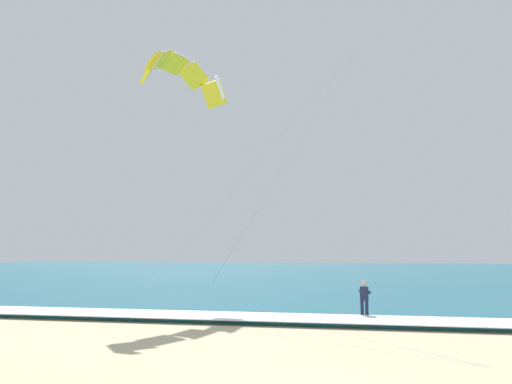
% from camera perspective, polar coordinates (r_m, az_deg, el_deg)
% --- Properties ---
extents(sea, '(200.00, 120.00, 0.20)m').
position_cam_1_polar(sea, '(81.74, 14.11, -8.12)').
color(sea, '#146075').
rests_on(sea, ground).
extents(surf_foam, '(200.00, 2.97, 0.04)m').
position_cam_1_polar(surf_foam, '(22.91, 17.72, -12.78)').
color(surf_foam, white).
rests_on(surf_foam, sea).
extents(surfboard, '(0.58, 1.44, 0.09)m').
position_cam_1_polar(surfboard, '(24.31, 11.34, -13.03)').
color(surfboard, '#239EC6').
rests_on(surfboard, ground).
extents(kitesurfer, '(0.55, 0.55, 1.69)m').
position_cam_1_polar(kitesurfer, '(24.24, 11.29, -10.87)').
color(kitesurfer, '#191E38').
rests_on(kitesurfer, ground).
extents(kite_primary, '(11.20, 6.60, 12.65)m').
position_cam_1_polar(kite_primary, '(30.99, -7.91, 12.30)').
color(kite_primary, yellow).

